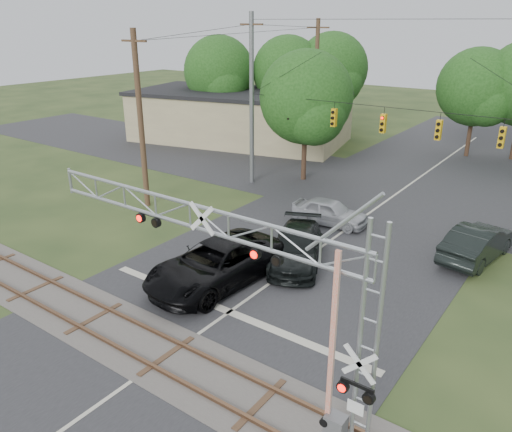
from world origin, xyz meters
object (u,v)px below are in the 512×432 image
Objects in this scene: sedan_silver at (330,212)px; commercial_building at (240,116)px; car_dark at (297,247)px; crossing_gantry at (251,282)px; pickup_black at (216,264)px; traffic_signal_span at (399,119)px.

commercial_building is at bearing 46.33° from sedan_silver.
commercial_building reaches higher than car_dark.
car_dark is 5.39m from sedan_silver.
crossing_gantry is at bearing -165.00° from sedan_silver.
sedan_silver is (-1.03, 5.29, -0.06)m from car_dark.
traffic_signal_span is at bearing 82.50° from pickup_black.
commercial_building reaches higher than sedan_silver.
pickup_black reaches higher than sedan_silver.
car_dark is at bearing -173.40° from sedan_silver.
sedan_silver is at bearing 76.30° from car_dark.
traffic_signal_span is 2.82× the size of pickup_black.
pickup_black is 28.60m from commercial_building.
pickup_black is 0.31× the size of commercial_building.
commercial_building reaches higher than pickup_black.
car_dark is at bearing 113.87° from crossing_gantry.
sedan_silver is at bearing 90.21° from pickup_black.
crossing_gantry reaches higher than sedan_silver.
commercial_building is at bearing 151.98° from traffic_signal_span.
crossing_gantry is 10.72m from car_dark.
car_dark reaches higher than sedan_silver.
traffic_signal_span is 3.48× the size of car_dark.
car_dark is (-4.09, 9.24, -3.57)m from crossing_gantry.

